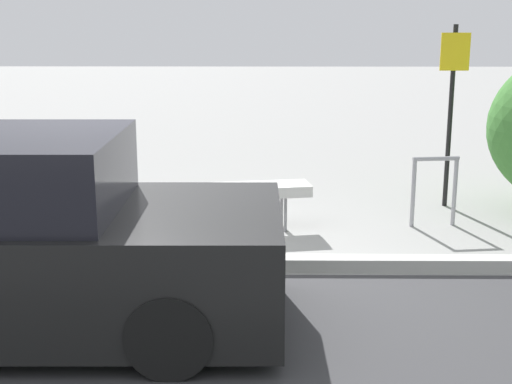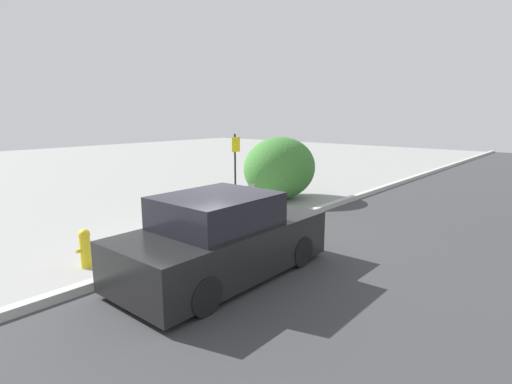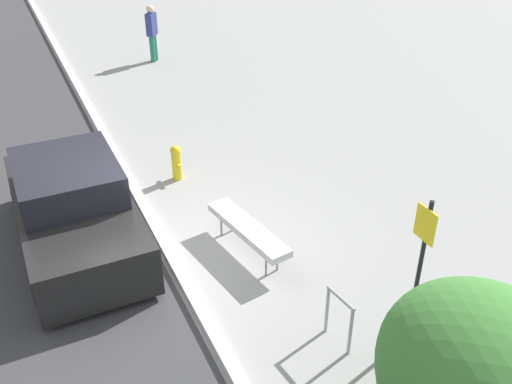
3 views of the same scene
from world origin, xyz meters
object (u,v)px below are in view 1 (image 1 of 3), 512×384
object	(u,v)px
sign_post	(452,99)
parked_car_near	(13,243)
bench	(224,192)
bike_rack	(434,184)

from	to	relation	value
sign_post	parked_car_near	world-z (taller)	sign_post
bench	sign_post	distance (m)	3.17
bench	sign_post	size ratio (longest dim) A/B	0.87
bike_rack	parked_car_near	distance (m)	4.84
sign_post	parked_car_near	xyz separation A→B (m)	(-4.30, -3.75, -0.70)
bench	bike_rack	world-z (taller)	bike_rack
bench	bike_rack	xyz separation A→B (m)	(2.43, 0.27, 0.03)
sign_post	bike_rack	bearing A→B (deg)	-112.29
bike_rack	sign_post	size ratio (longest dim) A/B	0.36
sign_post	bench	bearing A→B (deg)	-157.17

